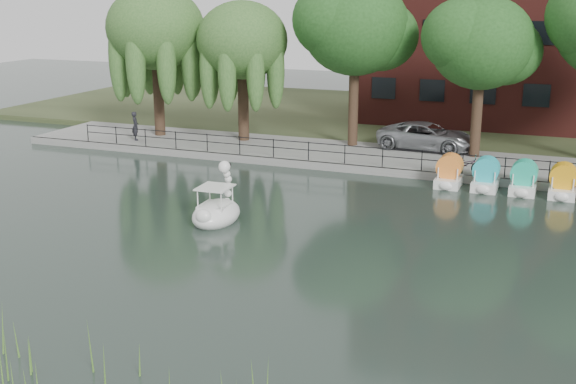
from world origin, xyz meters
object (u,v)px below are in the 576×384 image
Objects in this scene: swan_boat at (217,209)px; pedestrian at (135,124)px; minivan at (427,134)px; bicycle at (466,163)px.

pedestrian is at bearing 132.13° from swan_boat.
minivan is 3.64× the size of bicycle.
minivan is 17.14m from pedestrian.
pedestrian is 15.96m from swan_boat.
swan_boat is (-8.39, -10.29, -0.39)m from bicycle.
pedestrian is at bearing 106.25° from minivan.
minivan is at bearing -118.49° from pedestrian.
swan_boat is (-5.52, -15.09, -0.76)m from minivan.
bicycle is (2.87, -4.81, -0.37)m from minivan.
swan_boat reaches higher than bicycle.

